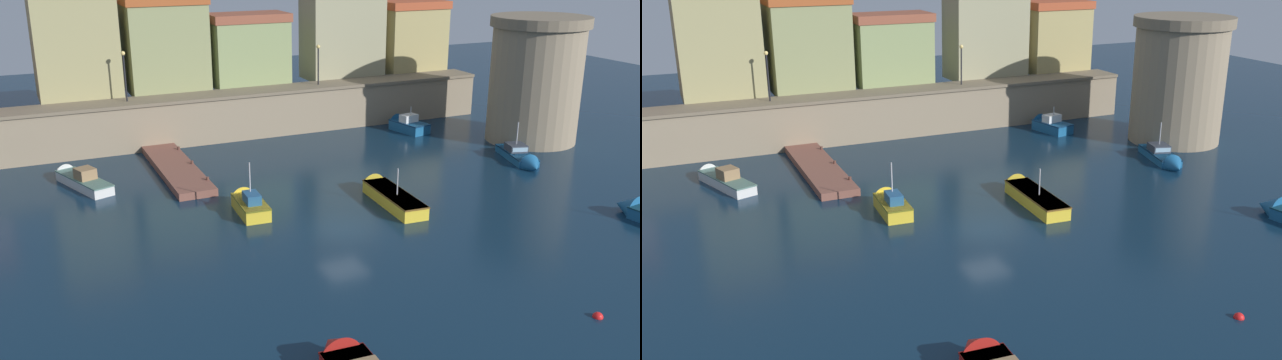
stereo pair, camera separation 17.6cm
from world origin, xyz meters
TOP-DOWN VIEW (x-y plane):
  - ground_plane at (0.00, 0.00)m, footprint 120.20×120.20m
  - quay_wall at (0.00, 21.50)m, footprint 46.52×3.24m
  - old_town_backdrop at (-0.16, 25.34)m, footprint 45.91×5.50m
  - fortress_tower at (22.13, 10.56)m, footprint 7.69×7.69m
  - pier_dock at (-6.10, 14.13)m, footprint 2.51×11.80m
  - quay_lamp_0 at (-7.90, 21.50)m, footprint 0.32×0.32m
  - quay_lamp_1 at (8.17, 21.50)m, footprint 0.32×0.32m
  - moored_boat_2 at (-3.94, 5.03)m, footprint 1.76×4.53m
  - moored_boat_3 at (14.48, 17.54)m, footprint 2.52×4.51m
  - moored_boat_4 at (4.53, 3.12)m, footprint 2.01×7.34m
  - moored_boat_5 at (17.43, 5.90)m, footprint 3.09×5.97m
  - moored_boat_6 at (-12.67, 14.29)m, footprint 3.62×6.91m
  - mooring_buoy_0 at (5.59, -13.25)m, footprint 0.46×0.46m

SIDE VIEW (x-z plane):
  - ground_plane at x=0.00m, z-range 0.00..0.00m
  - mooring_buoy_0 at x=5.59m, z-range -0.23..0.23m
  - pier_dock at x=-6.10m, z-range -0.10..0.60m
  - moored_boat_5 at x=17.43m, z-range -1.23..1.97m
  - moored_boat_4 at x=4.53m, z-range -0.97..1.85m
  - moored_boat_6 at x=-12.67m, z-range -0.41..1.29m
  - moored_boat_2 at x=-3.94m, z-range -1.25..2.24m
  - moored_boat_3 at x=14.48m, z-range -0.78..1.81m
  - quay_wall at x=0.00m, z-range 0.01..3.78m
  - fortress_tower at x=22.13m, z-range 0.06..9.98m
  - quay_lamp_1 at x=8.17m, z-range 4.33..7.70m
  - quay_lamp_0 at x=-7.90m, z-range 4.37..8.18m
  - old_town_backdrop at x=-0.16m, z-range 2.71..12.07m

